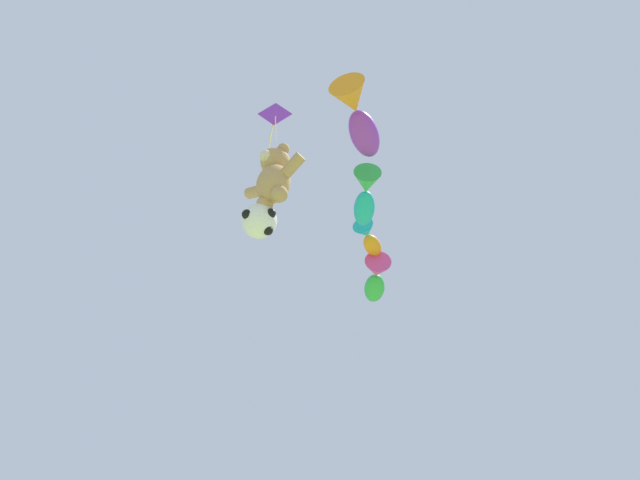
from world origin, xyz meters
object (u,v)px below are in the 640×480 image
object	(u,v)px
fish_kite_violet	(358,117)
diamond_kite	(274,118)
soccer_ball_kite	(260,221)
fish_kite_tangerine	(369,238)
teddy_bear_kite	(274,177)
fish_kite_emerald	(376,279)
fish_kite_teal	(365,196)

from	to	relation	value
fish_kite_violet	diamond_kite	xyz separation A→B (m)	(-3.68, 0.21, 3.66)
diamond_kite	soccer_ball_kite	bearing A→B (deg)	-57.51
fish_kite_tangerine	teddy_bear_kite	bearing A→B (deg)	-90.78
fish_kite_emerald	fish_kite_tangerine	bearing A→B (deg)	-59.49
fish_kite_tangerine	fish_kite_emerald	distance (m)	1.85
fish_kite_emerald	diamond_kite	bearing A→B (deg)	-89.05
soccer_ball_kite	fish_kite_violet	xyz separation A→B (m)	(3.48, 0.11, 1.68)
fish_kite_teal	fish_kite_emerald	distance (m)	4.36
fish_kite_teal	fish_kite_emerald	xyz separation A→B (m)	(-2.35, 3.66, 0.14)
teddy_bear_kite	fish_kite_tangerine	world-z (taller)	teddy_bear_kite
soccer_ball_kite	fish_kite_emerald	distance (m)	6.07
fish_kite_emerald	diamond_kite	xyz separation A→B (m)	(0.09, -5.56, 3.90)
soccer_ball_kite	fish_kite_emerald	bearing A→B (deg)	92.90
diamond_kite	teddy_bear_kite	bearing A→B (deg)	-29.58
fish_kite_teal	fish_kite_emerald	size ratio (longest dim) A/B	0.90
fish_kite_tangerine	diamond_kite	xyz separation A→B (m)	(-0.82, -4.01, 3.50)
fish_kite_teal	fish_kite_tangerine	xyz separation A→B (m)	(-1.44, 2.11, 0.54)
soccer_ball_kite	fish_kite_tangerine	size ratio (longest dim) A/B	0.61
fish_kite_violet	fish_kite_tangerine	bearing A→B (deg)	124.12
fish_kite_violet	fish_kite_tangerine	xyz separation A→B (m)	(-2.86, 4.22, 0.16)
fish_kite_violet	fish_kite_teal	size ratio (longest dim) A/B	1.21
fish_kite_teal	fish_kite_tangerine	world-z (taller)	fish_kite_tangerine
fish_kite_tangerine	fish_kite_violet	bearing A→B (deg)	-55.88
fish_kite_tangerine	fish_kite_emerald	xyz separation A→B (m)	(-0.92, 1.56, -0.40)
fish_kite_teal	teddy_bear_kite	bearing A→B (deg)	-122.66
diamond_kite	fish_kite_violet	bearing A→B (deg)	-3.30
fish_kite_emerald	diamond_kite	distance (m)	6.80
fish_kite_violet	diamond_kite	distance (m)	5.20
soccer_ball_kite	fish_kite_violet	bearing A→B (deg)	1.84
teddy_bear_kite	fish_kite_emerald	distance (m)	6.06
fish_kite_violet	fish_kite_teal	world-z (taller)	fish_kite_violet
teddy_bear_kite	diamond_kite	xyz separation A→B (m)	(-0.76, 0.43, 4.03)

